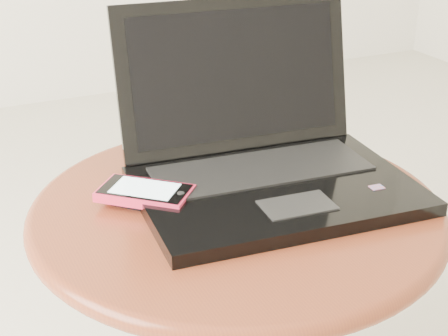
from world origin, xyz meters
name	(u,v)px	position (x,y,z in m)	size (l,w,h in m)	color
table	(236,262)	(0.06, 0.10, 0.36)	(0.58, 0.58, 0.46)	#512B17
laptop	(263,155)	(0.12, 0.14, 0.51)	(0.41, 0.36, 0.25)	black
phone_black	(161,199)	(-0.04, 0.14, 0.47)	(0.13, 0.14, 0.01)	black
phone_pink	(145,193)	(-0.06, 0.14, 0.48)	(0.14, 0.14, 0.02)	#DF2648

